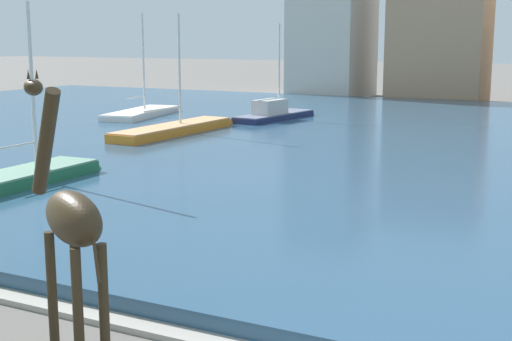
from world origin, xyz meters
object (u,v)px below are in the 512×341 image
sailboat_white (146,115)px  giraffe_statue (70,222)px  sailboat_green (41,179)px  sailboat_navy (279,117)px  sailboat_orange (183,131)px

sailboat_white → giraffe_statue: bearing=-55.9°
sailboat_green → sailboat_navy: 20.33m
sailboat_white → sailboat_navy: (8.21, 1.91, 0.13)m
sailboat_orange → sailboat_white: sailboat_white is taller
sailboat_orange → sailboat_green: size_ratio=1.55×
sailboat_green → sailboat_navy: size_ratio=0.85×
giraffe_statue → sailboat_orange: bearing=119.3°
sailboat_orange → sailboat_green: 12.88m
sailboat_white → sailboat_navy: bearing=13.1°
sailboat_orange → sailboat_green: sailboat_orange is taller
sailboat_navy → sailboat_green: bearing=-87.8°
giraffe_statue → sailboat_green: (-9.90, 9.50, -1.91)m
giraffe_statue → sailboat_orange: (-12.40, 22.14, -1.90)m
giraffe_statue → sailboat_orange: size_ratio=0.48×
giraffe_statue → sailboat_white: sailboat_white is taller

